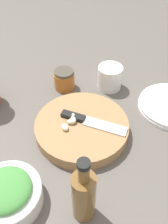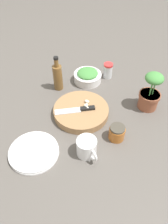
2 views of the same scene
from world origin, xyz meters
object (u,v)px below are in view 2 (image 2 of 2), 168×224
(herb_bowl, at_px, (88,76))
(plate_stack, at_px, (34,152))
(oil_bottle, at_px, (58,77))
(potted_herb, at_px, (150,94))
(coffee_mug, at_px, (87,147))
(honey_jar, at_px, (117,133))
(spice_jar, at_px, (108,70))
(garlic_cloves, at_px, (87,105))
(cutting_board, at_px, (81,112))
(chef_knife, at_px, (77,110))

(herb_bowl, bearing_deg, plate_stack, -15.16)
(oil_bottle, distance_m, potted_herb, 0.49)
(coffee_mug, relative_size, honey_jar, 1.40)
(herb_bowl, distance_m, spice_jar, 0.13)
(coffee_mug, bearing_deg, garlic_cloves, -171.23)
(cutting_board, relative_size, herb_bowl, 1.69)
(coffee_mug, xyz_separation_m, plate_stack, (0.04, -0.22, -0.03))
(herb_bowl, height_order, potted_herb, potted_herb)
(honey_jar, bearing_deg, plate_stack, -67.05)
(herb_bowl, distance_m, oil_bottle, 0.18)
(garlic_cloves, height_order, plate_stack, garlic_cloves)
(cutting_board, height_order, plate_stack, cutting_board)
(spice_jar, relative_size, plate_stack, 0.42)
(cutting_board, xyz_separation_m, chef_knife, (0.01, -0.01, 0.02))
(spice_jar, height_order, honey_jar, spice_jar)
(coffee_mug, bearing_deg, plate_stack, -80.18)
(cutting_board, distance_m, coffee_mug, 0.23)
(garlic_cloves, distance_m, coffee_mug, 0.25)
(garlic_cloves, height_order, spice_jar, spice_jar)
(herb_bowl, height_order, oil_bottle, oil_bottle)
(potted_herb, bearing_deg, plate_stack, -52.25)
(potted_herb, bearing_deg, chef_knife, -69.83)
(cutting_board, height_order, honey_jar, honey_jar)
(chef_knife, distance_m, herb_bowl, 0.29)
(chef_knife, relative_size, potted_herb, 0.95)
(plate_stack, relative_size, oil_bottle, 1.07)
(herb_bowl, distance_m, plate_stack, 0.55)
(potted_herb, bearing_deg, honey_jar, -31.92)
(cutting_board, height_order, spice_jar, spice_jar)
(cutting_board, bearing_deg, plate_stack, -31.03)
(spice_jar, bearing_deg, garlic_cloves, -13.30)
(garlic_cloves, xyz_separation_m, spice_jar, (-0.31, 0.07, 0.00))
(coffee_mug, height_order, plate_stack, coffee_mug)
(chef_knife, bearing_deg, cutting_board, -71.12)
(oil_bottle, bearing_deg, coffee_mug, 28.97)
(chef_knife, xyz_separation_m, plate_stack, (0.25, -0.14, -0.03))
(cutting_board, bearing_deg, honey_jar, 57.62)
(plate_stack, height_order, oil_bottle, oil_bottle)
(spice_jar, bearing_deg, cutting_board, -16.74)
(chef_knife, xyz_separation_m, coffee_mug, (0.21, 0.08, -0.00))
(herb_bowl, bearing_deg, honey_jar, 26.17)
(plate_stack, distance_m, honey_jar, 0.37)
(spice_jar, xyz_separation_m, oil_bottle, (0.15, -0.26, 0.03))
(herb_bowl, bearing_deg, chef_knife, -0.84)
(spice_jar, height_order, potted_herb, potted_herb)
(herb_bowl, xyz_separation_m, potted_herb, (0.16, 0.33, 0.05))
(plate_stack, relative_size, potted_herb, 1.04)
(chef_knife, relative_size, plate_stack, 0.91)
(spice_jar, relative_size, coffee_mug, 0.90)
(garlic_cloves, relative_size, potted_herb, 0.38)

